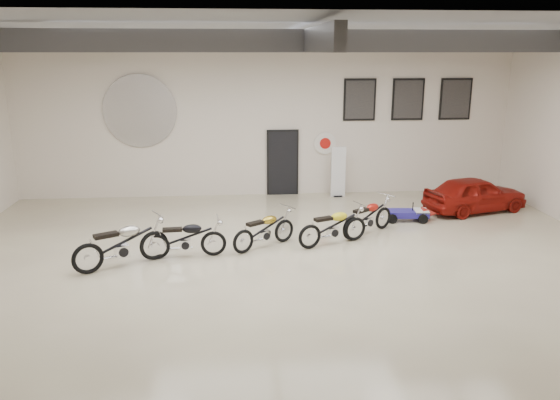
{
  "coord_description": "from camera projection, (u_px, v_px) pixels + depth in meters",
  "views": [
    {
      "loc": [
        -1.12,
        -11.6,
        4.6
      ],
      "look_at": [
        0.0,
        1.2,
        1.1
      ],
      "focal_mm": 35.0,
      "sensor_mm": 36.0,
      "label": 1
    }
  ],
  "objects": [
    {
      "name": "go_kart",
      "position": [
        410.0,
        211.0,
        15.31
      ],
      "size": [
        1.56,
        0.82,
        0.55
      ],
      "primitive_type": null,
      "rotation": [
        0.0,
        0.0,
        -0.1
      ],
      "color": "navy",
      "rests_on": "floor"
    },
    {
      "name": "back_wall",
      "position": [
        267.0,
        119.0,
        17.56
      ],
      "size": [
        16.0,
        0.02,
        5.0
      ],
      "primitive_type": "cube",
      "color": "beige",
      "rests_on": "floor"
    },
    {
      "name": "motorcycle_silver",
      "position": [
        121.0,
        243.0,
        11.94
      ],
      "size": [
        2.17,
        1.6,
        1.1
      ],
      "primitive_type": null,
      "rotation": [
        0.0,
        0.0,
        0.5
      ],
      "color": "silver",
      "rests_on": "floor"
    },
    {
      "name": "motorcycle_red",
      "position": [
        368.0,
        216.0,
        14.13
      ],
      "size": [
        1.82,
        1.55,
        0.96
      ],
      "primitive_type": null,
      "rotation": [
        0.0,
        0.0,
        0.64
      ],
      "color": "silver",
      "rests_on": "floor"
    },
    {
      "name": "banner_stand",
      "position": [
        338.0,
        171.0,
        17.7
      ],
      "size": [
        0.47,
        0.19,
        1.73
      ],
      "primitive_type": null,
      "rotation": [
        0.0,
        0.0,
        0.01
      ],
      "color": "white",
      "rests_on": "floor"
    },
    {
      "name": "logo_plaque",
      "position": [
        140.0,
        111.0,
        17.1
      ],
      "size": [
        2.3,
        0.06,
        1.16
      ],
      "primitive_type": null,
      "color": "silver",
      "rests_on": "back_wall"
    },
    {
      "name": "door",
      "position": [
        283.0,
        163.0,
        17.93
      ],
      "size": [
        0.92,
        0.08,
        2.1
      ],
      "primitive_type": "cube",
      "color": "black",
      "rests_on": "back_wall"
    },
    {
      "name": "motorcycle_gold",
      "position": [
        264.0,
        229.0,
        13.14
      ],
      "size": [
        1.79,
        1.48,
        0.93
      ],
      "primitive_type": null,
      "rotation": [
        0.0,
        0.0,
        0.61
      ],
      "color": "silver",
      "rests_on": "floor"
    },
    {
      "name": "oil_sign",
      "position": [
        325.0,
        143.0,
        17.88
      ],
      "size": [
        0.72,
        0.1,
        0.72
      ],
      "primitive_type": null,
      "color": "white",
      "rests_on": "back_wall"
    },
    {
      "name": "floor",
      "position": [
        285.0,
        260.0,
        12.45
      ],
      "size": [
        16.0,
        12.0,
        0.01
      ],
      "primitive_type": "cube",
      "color": "beige",
      "rests_on": "ground"
    },
    {
      "name": "poster_mid",
      "position": [
        408.0,
        99.0,
        17.75
      ],
      "size": [
        1.05,
        0.08,
        1.35
      ],
      "primitive_type": null,
      "color": "black",
      "rests_on": "back_wall"
    },
    {
      "name": "motorcycle_black",
      "position": [
        185.0,
        238.0,
        12.5
      ],
      "size": [
        1.88,
        0.71,
        0.96
      ],
      "primitive_type": null,
      "rotation": [
        0.0,
        0.0,
        0.08
      ],
      "color": "silver",
      "rests_on": "floor"
    },
    {
      "name": "vintage_car",
      "position": [
        475.0,
        194.0,
        16.13
      ],
      "size": [
        2.04,
        3.34,
        1.06
      ],
      "primitive_type": "imported",
      "rotation": [
        0.0,
        0.0,
        1.84
      ],
      "color": "maroon",
      "rests_on": "floor"
    },
    {
      "name": "ceiling_beams",
      "position": [
        285.0,
        44.0,
        11.2
      ],
      "size": [
        15.8,
        11.8,
        0.32
      ],
      "primitive_type": null,
      "color": "#5B5D63",
      "rests_on": "ceiling"
    },
    {
      "name": "motorcycle_yellow",
      "position": [
        333.0,
        226.0,
        13.34
      ],
      "size": [
        1.95,
        1.24,
        0.97
      ],
      "primitive_type": null,
      "rotation": [
        0.0,
        0.0,
        0.38
      ],
      "color": "silver",
      "rests_on": "floor"
    },
    {
      "name": "poster_left",
      "position": [
        360.0,
        100.0,
        17.61
      ],
      "size": [
        1.05,
        0.08,
        1.35
      ],
      "primitive_type": null,
      "color": "black",
      "rests_on": "back_wall"
    },
    {
      "name": "poster_right",
      "position": [
        455.0,
        99.0,
        17.88
      ],
      "size": [
        1.05,
        0.08,
        1.35
      ],
      "primitive_type": null,
      "color": "black",
      "rests_on": "back_wall"
    },
    {
      "name": "ceiling",
      "position": [
        285.0,
        31.0,
        11.13
      ],
      "size": [
        16.0,
        12.0,
        0.01
      ],
      "primitive_type": "cube",
      "color": "gray",
      "rests_on": "back_wall"
    }
  ]
}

